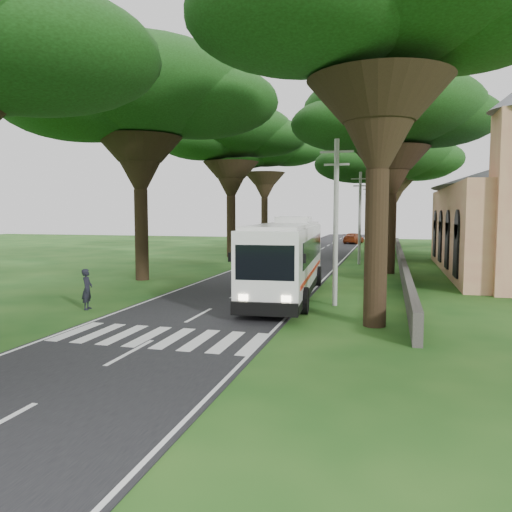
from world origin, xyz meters
TOP-DOWN VIEW (x-y plane):
  - ground at (0.00, 0.00)m, footprint 140.00×140.00m
  - road at (0.00, 25.00)m, footprint 8.00×120.00m
  - crosswalk at (0.00, -2.00)m, footprint 8.00×3.00m
  - property_wall at (9.00, 24.00)m, footprint 0.35×50.00m
  - pole_near at (5.50, 6.00)m, footprint 1.60×0.24m
  - pole_mid at (5.50, 26.00)m, footprint 1.60×0.24m
  - pole_far at (5.50, 46.00)m, footprint 1.60×0.24m
  - tree_l_mida at (-8.00, 12.00)m, footprint 14.81×14.81m
  - tree_l_midb at (-7.50, 30.00)m, footprint 12.41×12.41m
  - tree_l_far at (-8.50, 48.00)m, footprint 13.06×13.06m
  - tree_r_near at (7.50, 2.00)m, footprint 12.78×12.78m
  - tree_r_mida at (8.00, 20.00)m, footprint 12.87×12.87m
  - tree_r_midb at (7.50, 38.00)m, footprint 13.64×13.64m
  - tree_r_far at (8.50, 56.00)m, footprint 14.37×14.37m
  - coach_bus at (2.70, 7.96)m, footprint 3.83×13.51m
  - distant_car_a at (-3.00, 34.41)m, footprint 1.55×3.56m
  - distant_car_b at (-3.00, 52.49)m, footprint 2.39×4.75m
  - distant_car_c at (3.00, 55.41)m, footprint 3.06×5.44m
  - pedestrian at (-5.57, 2.02)m, footprint 0.62×0.79m

SIDE VIEW (x-z plane):
  - ground at x=0.00m, z-range 0.00..0.00m
  - crosswalk at x=0.00m, z-range -0.01..0.01m
  - road at x=0.00m, z-range -0.01..0.03m
  - property_wall at x=9.00m, z-range 0.00..1.20m
  - distant_car_a at x=-3.00m, z-range 0.03..1.23m
  - distant_car_c at x=3.00m, z-range 0.03..1.52m
  - distant_car_b at x=-3.00m, z-range 0.03..1.53m
  - pedestrian at x=-5.57m, z-range 0.00..1.91m
  - coach_bus at x=2.70m, z-range 0.15..4.09m
  - pole_near at x=5.50m, z-range 0.18..8.18m
  - pole_mid at x=5.50m, z-range 0.18..8.18m
  - pole_far at x=5.50m, z-range 0.18..8.18m
  - tree_r_midb at x=7.50m, z-range 3.82..17.50m
  - tree_r_far at x=8.50m, z-range 4.27..19.15m
  - tree_r_mida at x=8.00m, z-range 4.40..19.04m
  - tree_l_mida at x=-8.00m, z-range 4.50..20.04m
  - tree_l_midb at x=-7.50m, z-range 4.76..20.02m
  - tree_r_near at x=7.50m, z-range 4.79..20.23m
  - tree_l_far at x=-8.50m, z-range 5.09..21.28m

